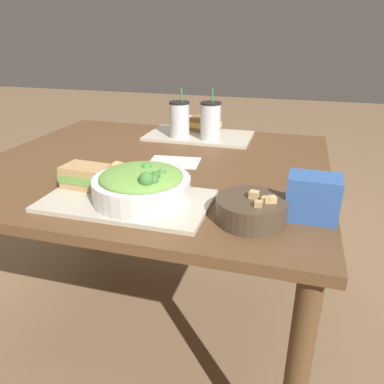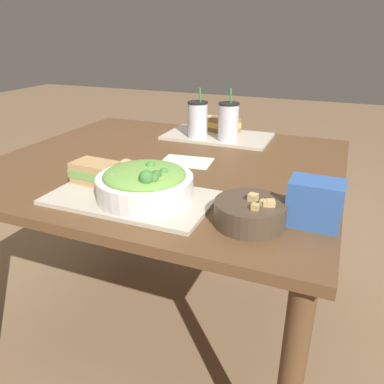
{
  "view_description": "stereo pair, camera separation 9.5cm",
  "coord_description": "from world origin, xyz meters",
  "px_view_note": "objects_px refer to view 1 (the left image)",
  "views": [
    {
      "loc": [
        0.48,
        -1.19,
        1.18
      ],
      "look_at": [
        0.25,
        -0.35,
        0.81
      ],
      "focal_mm": 35.0,
      "sensor_mm": 36.0,
      "label": 1
    },
    {
      "loc": [
        0.57,
        -1.16,
        1.18
      ],
      "look_at": [
        0.25,
        -0.35,
        0.81
      ],
      "focal_mm": 35.0,
      "sensor_mm": 36.0,
      "label": 2
    }
  ],
  "objects_px": {
    "salad_bowl": "(142,185)",
    "sandwich_near": "(86,176)",
    "chip_bag": "(313,197)",
    "soup_bowl": "(251,209)",
    "drink_cup_dark": "(180,121)",
    "baguette_near": "(131,176)",
    "sandwich_far": "(204,124)",
    "drink_cup_red": "(211,122)",
    "napkin_folded": "(174,162)",
    "baguette_far": "(195,122)"
  },
  "relations": [
    {
      "from": "drink_cup_dark",
      "to": "baguette_near",
      "type": "bearing_deg",
      "value": -87.46
    },
    {
      "from": "sandwich_near",
      "to": "chip_bag",
      "type": "height_order",
      "value": "chip_bag"
    },
    {
      "from": "baguette_near",
      "to": "salad_bowl",
      "type": "bearing_deg",
      "value": -120.56
    },
    {
      "from": "sandwich_near",
      "to": "drink_cup_red",
      "type": "distance_m",
      "value": 0.65
    },
    {
      "from": "sandwich_far",
      "to": "drink_cup_red",
      "type": "height_order",
      "value": "drink_cup_red"
    },
    {
      "from": "sandwich_near",
      "to": "chip_bag",
      "type": "xyz_separation_m",
      "value": [
        0.64,
        -0.0,
        0.01
      ]
    },
    {
      "from": "salad_bowl",
      "to": "napkin_folded",
      "type": "xyz_separation_m",
      "value": [
        -0.03,
        0.35,
        -0.06
      ]
    },
    {
      "from": "baguette_far",
      "to": "drink_cup_red",
      "type": "xyz_separation_m",
      "value": [
        0.11,
        -0.16,
        0.04
      ]
    },
    {
      "from": "salad_bowl",
      "to": "sandwich_near",
      "type": "relative_size",
      "value": 1.84
    },
    {
      "from": "salad_bowl",
      "to": "napkin_folded",
      "type": "height_order",
      "value": "salad_bowl"
    },
    {
      "from": "salad_bowl",
      "to": "napkin_folded",
      "type": "relative_size",
      "value": 1.38
    },
    {
      "from": "drink_cup_dark",
      "to": "drink_cup_red",
      "type": "bearing_deg",
      "value": -0.0
    },
    {
      "from": "drink_cup_red",
      "to": "sandwich_far",
      "type": "bearing_deg",
      "value": 114.61
    },
    {
      "from": "baguette_far",
      "to": "salad_bowl",
      "type": "bearing_deg",
      "value": -159.16
    },
    {
      "from": "drink_cup_red",
      "to": "chip_bag",
      "type": "distance_m",
      "value": 0.73
    },
    {
      "from": "soup_bowl",
      "to": "napkin_folded",
      "type": "height_order",
      "value": "soup_bowl"
    },
    {
      "from": "baguette_far",
      "to": "chip_bag",
      "type": "xyz_separation_m",
      "value": [
        0.52,
        -0.76,
        0.01
      ]
    },
    {
      "from": "soup_bowl",
      "to": "baguette_near",
      "type": "bearing_deg",
      "value": 164.12
    },
    {
      "from": "sandwich_near",
      "to": "drink_cup_dark",
      "type": "relative_size",
      "value": 0.69
    },
    {
      "from": "salad_bowl",
      "to": "baguette_near",
      "type": "height_order",
      "value": "salad_bowl"
    },
    {
      "from": "salad_bowl",
      "to": "baguette_near",
      "type": "xyz_separation_m",
      "value": [
        -0.07,
        0.09,
        -0.01
      ]
    },
    {
      "from": "salad_bowl",
      "to": "napkin_folded",
      "type": "bearing_deg",
      "value": 94.39
    },
    {
      "from": "sandwich_far",
      "to": "baguette_far",
      "type": "xyz_separation_m",
      "value": [
        -0.05,
        0.03,
        -0.0
      ]
    },
    {
      "from": "sandwich_far",
      "to": "drink_cup_dark",
      "type": "height_order",
      "value": "drink_cup_dark"
    },
    {
      "from": "baguette_near",
      "to": "drink_cup_dark",
      "type": "relative_size",
      "value": 0.67
    },
    {
      "from": "sandwich_near",
      "to": "baguette_far",
      "type": "height_order",
      "value": "sandwich_near"
    },
    {
      "from": "baguette_far",
      "to": "napkin_folded",
      "type": "height_order",
      "value": "baguette_far"
    },
    {
      "from": "baguette_near",
      "to": "chip_bag",
      "type": "height_order",
      "value": "chip_bag"
    },
    {
      "from": "sandwich_near",
      "to": "sandwich_far",
      "type": "bearing_deg",
      "value": 80.71
    },
    {
      "from": "sandwich_near",
      "to": "napkin_folded",
      "type": "height_order",
      "value": "sandwich_near"
    },
    {
      "from": "sandwich_far",
      "to": "napkin_folded",
      "type": "distance_m",
      "value": 0.42
    },
    {
      "from": "salad_bowl",
      "to": "sandwich_near",
      "type": "bearing_deg",
      "value": 167.23
    },
    {
      "from": "salad_bowl",
      "to": "chip_bag",
      "type": "bearing_deg",
      "value": 5.16
    },
    {
      "from": "baguette_near",
      "to": "baguette_far",
      "type": "bearing_deg",
      "value": 20.75
    },
    {
      "from": "soup_bowl",
      "to": "baguette_far",
      "type": "distance_m",
      "value": 0.9
    },
    {
      "from": "drink_cup_dark",
      "to": "chip_bag",
      "type": "bearing_deg",
      "value": -48.56
    },
    {
      "from": "baguette_far",
      "to": "napkin_folded",
      "type": "distance_m",
      "value": 0.45
    },
    {
      "from": "drink_cup_red",
      "to": "chip_bag",
      "type": "relative_size",
      "value": 1.64
    },
    {
      "from": "baguette_near",
      "to": "baguette_far",
      "type": "distance_m",
      "value": 0.72
    },
    {
      "from": "salad_bowl",
      "to": "drink_cup_red",
      "type": "relative_size",
      "value": 1.24
    },
    {
      "from": "soup_bowl",
      "to": "sandwich_near",
      "type": "height_order",
      "value": "soup_bowl"
    },
    {
      "from": "baguette_far",
      "to": "napkin_folded",
      "type": "relative_size",
      "value": 0.62
    },
    {
      "from": "soup_bowl",
      "to": "drink_cup_red",
      "type": "distance_m",
      "value": 0.72
    },
    {
      "from": "baguette_near",
      "to": "drink_cup_dark",
      "type": "bearing_deg",
      "value": 22.92
    },
    {
      "from": "drink_cup_red",
      "to": "napkin_folded",
      "type": "bearing_deg",
      "value": -102.04
    },
    {
      "from": "sandwich_far",
      "to": "drink_cup_red",
      "type": "xyz_separation_m",
      "value": [
        0.06,
        -0.13,
        0.04
      ]
    },
    {
      "from": "salad_bowl",
      "to": "drink_cup_dark",
      "type": "bearing_deg",
      "value": 98.39
    },
    {
      "from": "baguette_near",
      "to": "baguette_far",
      "type": "relative_size",
      "value": 1.18
    },
    {
      "from": "chip_bag",
      "to": "soup_bowl",
      "type": "bearing_deg",
      "value": -156.13
    },
    {
      "from": "sandwich_far",
      "to": "soup_bowl",
      "type": "bearing_deg",
      "value": -49.04
    }
  ]
}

